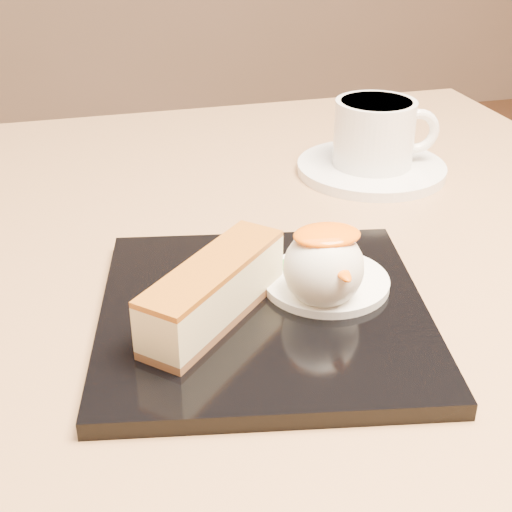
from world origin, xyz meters
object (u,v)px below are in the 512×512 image
object	(u,v)px
saucer	(371,168)
coffee_cup	(376,132)
table	(249,403)
ice_cream_scoop	(324,268)
cheesecake	(214,291)
dessert_plate	(264,313)

from	to	relation	value
saucer	coffee_cup	size ratio (longest dim) A/B	1.41
table	coffee_cup	bearing A→B (deg)	38.92
ice_cream_scoop	coffee_cup	xyz separation A→B (m)	(0.14, 0.24, 0.01)
cheesecake	coffee_cup	xyz separation A→B (m)	(0.22, 0.24, 0.01)
cheesecake	ice_cream_scoop	bearing A→B (deg)	-45.04
dessert_plate	ice_cream_scoop	xyz separation A→B (m)	(0.04, -0.00, 0.03)
coffee_cup	ice_cream_scoop	bearing A→B (deg)	-112.31
dessert_plate	saucer	world-z (taller)	dessert_plate
cheesecake	saucer	distance (m)	0.32
ice_cream_scoop	coffee_cup	size ratio (longest dim) A/B	0.51
dessert_plate	ice_cream_scoop	size ratio (longest dim) A/B	4.05
table	coffee_cup	size ratio (longest dim) A/B	7.49
table	dessert_plate	size ratio (longest dim) A/B	3.64
saucer	ice_cream_scoop	bearing A→B (deg)	-120.33
table	coffee_cup	world-z (taller)	coffee_cup
cheesecake	coffee_cup	distance (m)	0.32
dessert_plate	coffee_cup	bearing A→B (deg)	52.04
table	coffee_cup	xyz separation A→B (m)	(0.17, 0.13, 0.20)
ice_cream_scoop	saucer	bearing A→B (deg)	59.67
cheesecake	saucer	xyz separation A→B (m)	(0.21, 0.24, -0.03)
coffee_cup	table	bearing A→B (deg)	-132.67
saucer	coffee_cup	world-z (taller)	coffee_cup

